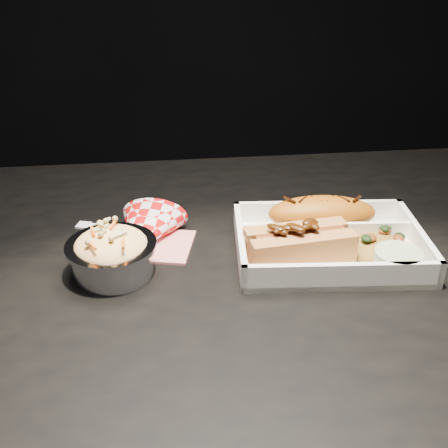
{
  "coord_description": "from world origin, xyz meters",
  "views": [
    {
      "loc": [
        -0.1,
        -0.61,
        1.15
      ],
      "look_at": [
        -0.03,
        0.02,
        0.81
      ],
      "focal_mm": 45.0,
      "sensor_mm": 36.0,
      "label": 1
    }
  ],
  "objects_px": {
    "dining_table": "(244,325)",
    "napkin_fork": "(145,233)",
    "hotdog": "(300,243)",
    "foil_coleslaw_cup": "(112,252)",
    "food_tray": "(328,246)",
    "fried_pastry": "(322,213)"
  },
  "relations": [
    {
      "from": "hotdog",
      "to": "foil_coleslaw_cup",
      "type": "distance_m",
      "value": 0.24
    },
    {
      "from": "dining_table",
      "to": "fried_pastry",
      "type": "xyz_separation_m",
      "value": [
        0.12,
        0.09,
        0.12
      ]
    },
    {
      "from": "fried_pastry",
      "to": "hotdog",
      "type": "xyz_separation_m",
      "value": [
        -0.05,
        -0.08,
        0.0
      ]
    },
    {
      "from": "dining_table",
      "to": "hotdog",
      "type": "height_order",
      "value": "hotdog"
    },
    {
      "from": "fried_pastry",
      "to": "hotdog",
      "type": "distance_m",
      "value": 0.09
    },
    {
      "from": "foil_coleslaw_cup",
      "to": "napkin_fork",
      "type": "xyz_separation_m",
      "value": [
        0.04,
        0.07,
        -0.02
      ]
    },
    {
      "from": "foil_coleslaw_cup",
      "to": "napkin_fork",
      "type": "relative_size",
      "value": 0.67
    },
    {
      "from": "foil_coleslaw_cup",
      "to": "dining_table",
      "type": "bearing_deg",
      "value": -4.33
    },
    {
      "from": "foil_coleslaw_cup",
      "to": "napkin_fork",
      "type": "distance_m",
      "value": 0.09
    },
    {
      "from": "napkin_fork",
      "to": "dining_table",
      "type": "bearing_deg",
      "value": -17.25
    },
    {
      "from": "hotdog",
      "to": "foil_coleslaw_cup",
      "type": "height_order",
      "value": "foil_coleslaw_cup"
    },
    {
      "from": "food_tray",
      "to": "napkin_fork",
      "type": "relative_size",
      "value": 1.54
    },
    {
      "from": "dining_table",
      "to": "hotdog",
      "type": "xyz_separation_m",
      "value": [
        0.07,
        0.01,
        0.12
      ]
    },
    {
      "from": "hotdog",
      "to": "foil_coleslaw_cup",
      "type": "relative_size",
      "value": 1.25
    },
    {
      "from": "fried_pastry",
      "to": "napkin_fork",
      "type": "xyz_separation_m",
      "value": [
        -0.25,
        0.0,
        -0.02
      ]
    },
    {
      "from": "hotdog",
      "to": "napkin_fork",
      "type": "relative_size",
      "value": 0.84
    },
    {
      "from": "food_tray",
      "to": "dining_table",
      "type": "bearing_deg",
      "value": -160.94
    },
    {
      "from": "hotdog",
      "to": "napkin_fork",
      "type": "height_order",
      "value": "napkin_fork"
    },
    {
      "from": "fried_pastry",
      "to": "foil_coleslaw_cup",
      "type": "bearing_deg",
      "value": -166.1
    },
    {
      "from": "foil_coleslaw_cup",
      "to": "napkin_fork",
      "type": "height_order",
      "value": "foil_coleslaw_cup"
    },
    {
      "from": "fried_pastry",
      "to": "food_tray",
      "type": "bearing_deg",
      "value": -94.6
    },
    {
      "from": "dining_table",
      "to": "napkin_fork",
      "type": "bearing_deg",
      "value": 146.45
    }
  ]
}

